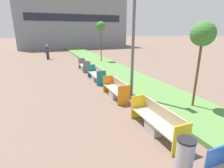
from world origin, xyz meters
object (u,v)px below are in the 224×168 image
Objects in this scene: sapling_tree_far at (101,27)px; pedestrian_walking at (47,52)px; street_lamp_post at (134,19)px; bench_orange_frame at (116,91)px; bench_teal_frame at (97,75)px; litter_bin at (185,155)px; sapling_tree_near at (203,35)px; bench_yellow_frame at (157,122)px; bench_grey_frame at (85,66)px.

sapling_tree_far is 7.54m from pedestrian_walking.
sapling_tree_far is at bearing -41.40° from pedestrian_walking.
sapling_tree_far is (1.96, 10.54, -0.17)m from street_lamp_post.
bench_orange_frame and bench_teal_frame have the same top height.
sapling_tree_far reaches higher than bench_teal_frame.
street_lamp_post is at bearing -77.76° from pedestrian_walking.
sapling_tree_near is (2.99, 2.62, 2.71)m from litter_bin.
bench_orange_frame is 0.30× the size of street_lamp_post.
bench_teal_frame is (-0.00, 6.89, -0.00)m from bench_yellow_frame.
bench_orange_frame is 6.91m from bench_grey_frame.
sapling_tree_far is (2.57, 13.52, 3.29)m from bench_yellow_frame.
litter_bin is at bearing -101.11° from sapling_tree_far.
bench_grey_frame is 0.45× the size of sapling_tree_far.
bench_yellow_frame reaches higher than litter_bin.
pedestrian_walking reaches higher than bench_grey_frame.
bench_orange_frame is 3.57m from street_lamp_post.
street_lamp_post is at bearing -40.47° from bench_orange_frame.
bench_teal_frame is 0.33× the size of street_lamp_post.
street_lamp_post is 1.87× the size of sapling_tree_near.
bench_grey_frame is 10.22m from sapling_tree_near.
bench_teal_frame is 7.84m from sapling_tree_far.
litter_bin is (-0.42, -8.58, 0.08)m from bench_teal_frame.
sapling_tree_near is (2.57, 0.93, 2.79)m from bench_yellow_frame.
bench_orange_frame is at bearing 90.07° from bench_yellow_frame.
street_lamp_post is at bearing 77.57° from litter_bin.
bench_grey_frame is at bearing -129.60° from sapling_tree_far.
bench_yellow_frame is 10.41m from bench_grey_frame.
bench_yellow_frame is 1.27× the size of bench_grey_frame.
bench_grey_frame is (-0.00, 6.91, -0.00)m from bench_orange_frame.
bench_grey_frame is 0.51× the size of sapling_tree_near.
street_lamp_post is (0.61, -7.43, 3.48)m from bench_grey_frame.
sapling_tree_near reaches higher than litter_bin.
sapling_tree_far is 2.46× the size of pedestrian_walking.
pedestrian_walking is (-2.68, 7.74, 0.51)m from bench_grey_frame.
street_lamp_post is (1.03, 4.68, 3.39)m from litter_bin.
pedestrian_walking is at bearing 98.41° from bench_yellow_frame.
sapling_tree_far is at bearing 79.25° from bench_yellow_frame.
street_lamp_post reaches higher than pedestrian_walking.
bench_orange_frame is 14.90m from pedestrian_walking.
sapling_tree_near is 12.60m from sapling_tree_far.
bench_yellow_frame is 18.35m from pedestrian_walking.
bench_orange_frame reaches higher than litter_bin.
bench_yellow_frame and bench_grey_frame have the same top height.
bench_yellow_frame is 3.90m from sapling_tree_near.
bench_orange_frame is 0.55× the size of sapling_tree_near.
sapling_tree_near is at bearing -46.35° from street_lamp_post.
street_lamp_post is 1.64× the size of sapling_tree_far.
street_lamp_post is 2.92m from sapling_tree_near.
sapling_tree_near is at bearing -73.05° from pedestrian_walking.
bench_teal_frame is 2.52× the size of litter_bin.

